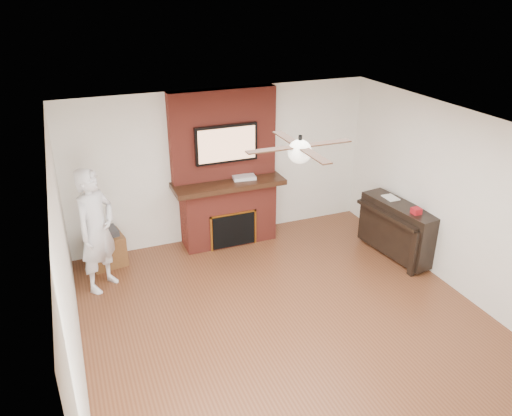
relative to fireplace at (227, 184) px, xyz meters
name	(u,v)px	position (x,y,z in m)	size (l,w,h in m)	color
room_shell	(296,240)	(0.00, -2.55, 0.25)	(5.36, 5.86, 2.86)	#5B301A
fireplace	(227,184)	(0.00, 0.00, 0.00)	(1.78, 0.64, 2.50)	maroon
tv	(226,144)	(0.00, -0.05, 0.68)	(1.00, 0.08, 0.60)	black
ceiling_fan	(300,151)	(0.00, -2.55, 1.34)	(1.21, 1.21, 0.31)	black
person	(97,231)	(-2.10, -0.70, -0.10)	(0.65, 0.44, 1.78)	white
side_table	(106,248)	(-1.98, -0.07, -0.73)	(0.58, 0.58, 0.57)	brown
piano	(397,228)	(2.29, -1.48, -0.53)	(0.66, 1.38, 0.97)	black
cable_box	(244,177)	(0.27, -0.10, 0.11)	(0.36, 0.21, 0.05)	silver
candle_orange	(229,242)	(-0.06, -0.22, -0.94)	(0.07, 0.07, 0.11)	red
candle_green	(231,241)	(0.00, -0.17, -0.95)	(0.07, 0.07, 0.10)	#588A37
candle_cream	(243,239)	(0.19, -0.21, -0.93)	(0.08, 0.08, 0.12)	beige
candle_blue	(248,238)	(0.30, -0.18, -0.95)	(0.06, 0.06, 0.09)	#314E94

